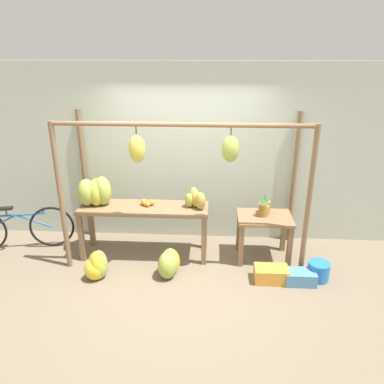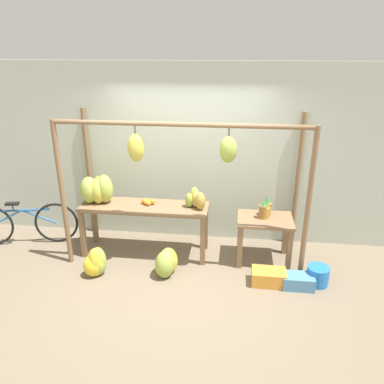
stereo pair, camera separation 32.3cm
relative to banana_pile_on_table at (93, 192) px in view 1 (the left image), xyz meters
The scene contains 15 objects.
ground_plane 1.86m from the banana_pile_on_table, 30.54° to the right, with size 20.00×20.00×0.00m, color #756651.
shop_wall_back 1.55m from the banana_pile_on_table, 24.76° to the left, with size 8.00×0.08×2.80m.
stall_awning 1.46m from the banana_pile_on_table, ahead, with size 3.39×1.13×2.12m.
display_table_main 0.81m from the banana_pile_on_table, ahead, with size 1.90×0.57×0.79m.
display_table_side 2.57m from the banana_pile_on_table, ahead, with size 0.79×0.59×0.68m.
banana_pile_on_table is the anchor object (origin of this frame).
orange_pile 0.81m from the banana_pile_on_table, ahead, with size 0.21×0.14×0.09m.
pineapple_cluster 2.52m from the banana_pile_on_table, ahead, with size 0.18×0.24×0.30m.
banana_pile_ground_left 1.10m from the banana_pile_on_table, 74.19° to the right, with size 0.39×0.39×0.43m.
banana_pile_ground_right 1.54m from the banana_pile_on_table, 27.39° to the right, with size 0.40×0.50×0.41m.
fruit_crate_white 2.80m from the banana_pile_on_table, 14.37° to the right, with size 0.45×0.28×0.20m.
blue_bucket 3.39m from the banana_pile_on_table, 10.32° to the right, with size 0.29×0.29×0.26m.
parked_bicycle 1.39m from the banana_pile_on_table, behind, with size 1.65×0.41×0.72m.
papaya_pile 1.51m from the banana_pile_on_table, ahead, with size 0.35×0.38×0.27m.
fruit_crate_purple 3.17m from the banana_pile_on_table, 13.20° to the right, with size 0.41×0.25×0.18m.
Camera 1 is at (0.40, -4.24, 2.98)m, focal length 35.00 mm.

